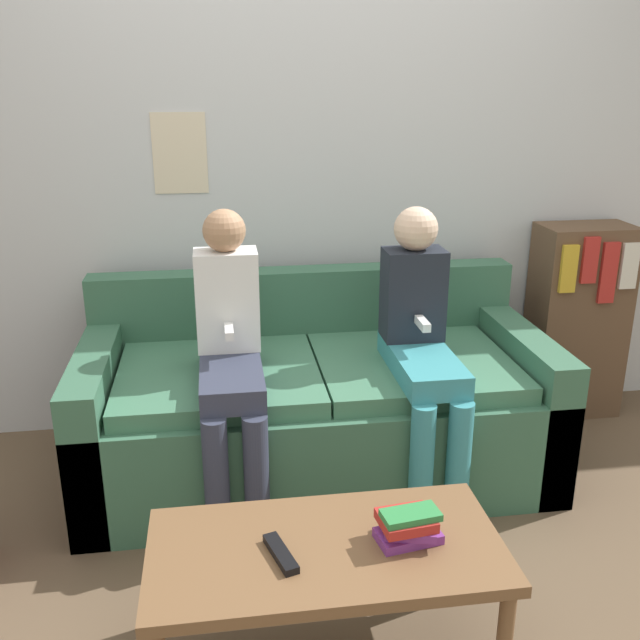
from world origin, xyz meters
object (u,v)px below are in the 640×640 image
at_px(person_right, 421,340).
at_px(tv_remote, 281,554).
at_px(coffee_table, 326,558).
at_px(bookshelf, 577,320).
at_px(couch, 315,406).
at_px(person_left, 230,351).

bearing_deg(person_right, tv_remote, -125.24).
relative_size(coffee_table, bookshelf, 1.03).
relative_size(couch, person_left, 1.66).
height_order(person_left, person_right, person_left).
xyz_separation_m(coffee_table, bookshelf, (1.47, 1.45, 0.13)).
distance_m(coffee_table, person_right, 1.05).
bearing_deg(bookshelf, tv_remote, -137.27).
relative_size(coffee_table, person_right, 0.86).
bearing_deg(person_right, coffee_table, -120.40).
bearing_deg(couch, person_right, -27.73).
bearing_deg(tv_remote, coffee_table, -1.76).
height_order(person_left, tv_remote, person_left).
relative_size(couch, coffee_table, 1.93).
bearing_deg(tv_remote, bookshelf, 26.22).
relative_size(couch, tv_remote, 10.91).
bearing_deg(person_right, person_left, -179.97).
distance_m(person_left, person_right, 0.74).
xyz_separation_m(couch, tv_remote, (-0.25, -1.11, 0.12)).
xyz_separation_m(coffee_table, person_left, (-0.23, 0.87, 0.30)).
height_order(person_left, bookshelf, person_left).
distance_m(couch, tv_remote, 1.14).
xyz_separation_m(coffee_table, tv_remote, (-0.13, -0.03, 0.06)).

